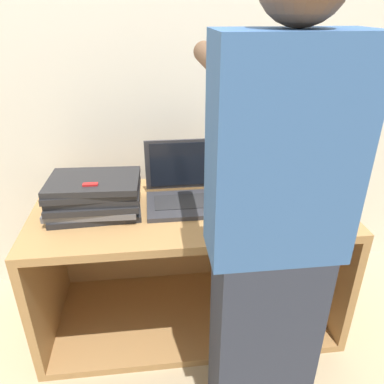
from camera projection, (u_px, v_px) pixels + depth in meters
name	position (u px, v px, depth m)	size (l,w,h in m)	color
ground_plane	(198.00, 366.00, 1.69)	(12.00, 12.00, 0.00)	tan
wall_back	(180.00, 64.00, 1.81)	(8.00, 0.05, 2.40)	silver
cart	(188.00, 256.00, 1.89)	(1.39, 0.64, 0.65)	#A87A47
laptop_open	(188.00, 191.00, 1.70)	(0.38, 0.29, 0.27)	#333338
laptop_stack_left	(94.00, 196.00, 1.60)	(0.40, 0.27, 0.16)	#232326
laptop_stack_right	(279.00, 188.00, 1.69)	(0.40, 0.27, 0.13)	#B7B7BC
person	(272.00, 240.00, 1.14)	(0.40, 0.53, 1.62)	#2D3342
inventory_tag	(90.00, 184.00, 1.51)	(0.06, 0.02, 0.01)	red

